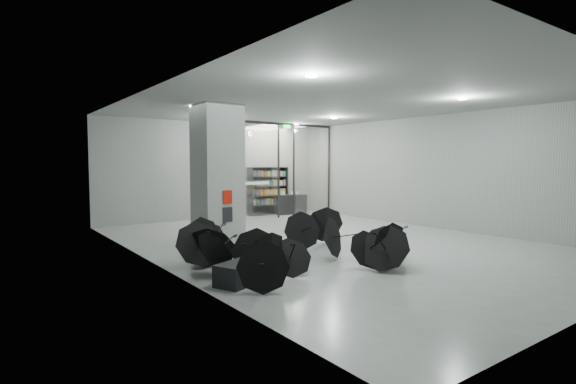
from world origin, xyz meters
TOP-DOWN VIEW (x-y plane):
  - room at (0.00, 0.00)m, footprint 14.00×14.02m
  - column at (-2.50, 2.00)m, footprint 1.20×1.20m
  - fire_cabinet at (-2.50, 1.38)m, footprint 0.28×0.04m
  - info_panel at (-2.50, 1.38)m, footprint 0.30×0.03m
  - exit_sign at (2.40, 5.30)m, footprint 0.30×0.06m
  - glass_partition at (2.39, 5.50)m, footprint 5.06×0.08m
  - bench at (-4.08, -2.32)m, footprint 1.42×1.02m
  - bookshelf at (2.40, 6.75)m, footprint 1.95×0.47m
  - shop_counter at (3.30, 6.34)m, footprint 1.53×0.74m
  - umbrella_cluster at (-2.60, -1.59)m, footprint 5.48×4.84m

SIDE VIEW (x-z plane):
  - bench at x=-4.08m, z-range 0.00..0.42m
  - umbrella_cluster at x=-2.60m, z-range -0.33..0.98m
  - shop_counter at x=3.30m, z-range 0.00..0.88m
  - info_panel at x=-2.50m, z-range 0.64..1.06m
  - bookshelf at x=2.40m, z-range 0.00..2.13m
  - fire_cabinet at x=-2.50m, z-range 1.16..1.54m
  - column at x=-2.50m, z-range 0.00..4.00m
  - glass_partition at x=2.39m, z-range 0.18..4.18m
  - room at x=0.00m, z-range 0.84..4.85m
  - exit_sign at x=2.40m, z-range 3.74..3.90m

